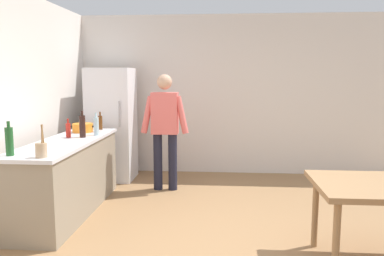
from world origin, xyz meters
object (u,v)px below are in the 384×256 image
(refrigerator, at_px, (112,124))
(cooking_pot, at_px, (83,128))
(person, at_px, (165,124))
(utensil_jar, at_px, (41,149))
(bottle_water_clear, at_px, (96,126))
(bottle_beer_brown, at_px, (100,122))
(bottle_wine_dark, at_px, (82,126))
(bottle_sauce_red, at_px, (68,130))
(bottle_wine_green, at_px, (9,141))

(refrigerator, height_order, cooking_pot, refrigerator)
(refrigerator, bearing_deg, person, -30.23)
(utensil_jar, height_order, bottle_water_clear, utensil_jar)
(bottle_water_clear, bearing_deg, person, 36.86)
(refrigerator, relative_size, bottle_beer_brown, 6.92)
(person, bearing_deg, bottle_water_clear, -143.14)
(person, xyz_separation_m, bottle_water_clear, (-0.82, -0.61, 0.05))
(cooking_pot, bearing_deg, utensil_jar, -82.77)
(person, xyz_separation_m, cooking_pot, (-1.11, -0.34, -0.02))
(refrigerator, bearing_deg, bottle_wine_dark, -89.46)
(bottle_beer_brown, distance_m, bottle_water_clear, 0.56)
(cooking_pot, relative_size, utensil_jar, 1.25)
(bottle_water_clear, bearing_deg, cooking_pot, 136.00)
(refrigerator, xyz_separation_m, bottle_wine_dark, (0.01, -1.35, 0.15))
(refrigerator, xyz_separation_m, bottle_beer_brown, (0.01, -0.62, 0.11))
(refrigerator, xyz_separation_m, bottle_water_clear, (0.13, -1.17, 0.13))
(refrigerator, xyz_separation_m, utensil_jar, (0.06, -2.57, 0.08))
(refrigerator, xyz_separation_m, cooking_pot, (-0.16, -0.89, 0.06))
(person, distance_m, cooking_pot, 1.16)
(refrigerator, distance_m, bottle_beer_brown, 0.63)
(bottle_beer_brown, xyz_separation_m, bottle_water_clear, (0.12, -0.55, 0.02))
(bottle_sauce_red, height_order, bottle_wine_green, bottle_wine_green)
(person, relative_size, cooking_pot, 4.25)
(person, bearing_deg, bottle_wine_green, -122.51)
(bottle_beer_brown, relative_size, bottle_wine_dark, 0.76)
(bottle_wine_dark, xyz_separation_m, bottle_water_clear, (0.12, 0.18, -0.02))
(bottle_water_clear, bearing_deg, refrigerator, 96.44)
(bottle_beer_brown, bearing_deg, person, 4.15)
(person, relative_size, bottle_beer_brown, 6.54)
(bottle_wine_green, bearing_deg, refrigerator, 83.32)
(bottle_beer_brown, height_order, bottle_wine_green, bottle_wine_green)
(utensil_jar, bearing_deg, bottle_wine_dark, 92.09)
(cooking_pot, bearing_deg, bottle_wine_green, -94.87)
(person, relative_size, utensil_jar, 5.31)
(bottle_wine_green, bearing_deg, bottle_wine_dark, 75.18)
(bottle_sauce_red, bearing_deg, person, 36.26)
(bottle_wine_dark, bearing_deg, bottle_wine_green, -104.82)
(cooking_pot, height_order, bottle_wine_dark, bottle_wine_dark)
(refrigerator, bearing_deg, bottle_sauce_red, -96.84)
(bottle_beer_brown, xyz_separation_m, bottle_wine_green, (-0.30, -1.88, 0.04))
(refrigerator, height_order, bottle_water_clear, refrigerator)
(cooking_pot, height_order, bottle_sauce_red, bottle_sauce_red)
(bottle_wine_green, bearing_deg, utensil_jar, -10.23)
(person, xyz_separation_m, bottle_wine_green, (-1.24, -1.95, 0.07))
(refrigerator, distance_m, utensil_jar, 2.57)
(utensil_jar, distance_m, bottle_water_clear, 1.40)
(utensil_jar, bearing_deg, person, 66.09)
(person, xyz_separation_m, bottle_wine_dark, (-0.94, -0.79, 0.07))
(person, distance_m, bottle_wine_dark, 1.23)
(cooking_pot, bearing_deg, bottle_water_clear, -44.00)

